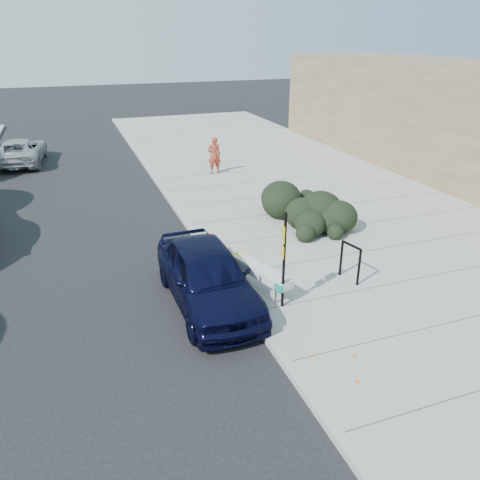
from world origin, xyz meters
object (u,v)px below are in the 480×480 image
at_px(sign_post, 284,255).
at_px(pedestrian, 214,155).
at_px(bike_rack, 350,259).
at_px(bench, 259,271).
at_px(suv_silver, 20,151).
at_px(sedan_navy, 207,275).

xyz_separation_m(sign_post, pedestrian, (2.04, 12.09, -0.53)).
bearing_deg(sign_post, bike_rack, 27.25).
xyz_separation_m(bench, sign_post, (0.19, -1.00, 0.89)).
bearing_deg(bench, suv_silver, 94.13).
height_order(bench, suv_silver, suv_silver).
distance_m(bench, suv_silver, 18.14).
bearing_deg(sign_post, sedan_navy, 159.67).
xyz_separation_m(sedan_navy, pedestrian, (3.62, 11.07, 0.23)).
distance_m(sedan_navy, pedestrian, 11.65).
bearing_deg(bench, pedestrian, 61.30).
xyz_separation_m(suv_silver, pedestrian, (8.87, -5.78, 0.35)).
distance_m(bike_rack, sedan_navy, 3.89).
bearing_deg(sign_post, suv_silver, 123.32).
relative_size(bench, pedestrian, 1.26).
height_order(bike_rack, suv_silver, suv_silver).
xyz_separation_m(bench, suv_silver, (-6.65, 16.88, 0.01)).
bearing_deg(sedan_navy, pedestrian, 70.88).
bearing_deg(sedan_navy, suv_silver, 106.28).
distance_m(sign_post, suv_silver, 19.16).
height_order(bike_rack, pedestrian, pedestrian).
height_order(sign_post, suv_silver, sign_post).
bearing_deg(pedestrian, sign_post, 84.67).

